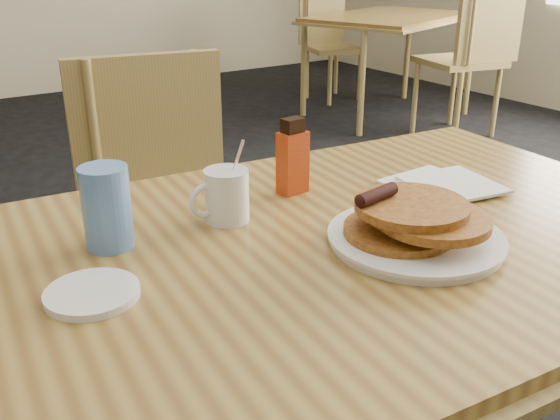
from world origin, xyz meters
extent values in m
cube|color=olive|center=(0.06, -0.01, 0.73)|extent=(1.39, 0.99, 0.04)
cube|color=#9B8548|center=(0.06, -0.01, 0.71)|extent=(1.43, 1.04, 0.02)
cylinder|color=#9B8548|center=(0.64, 0.35, 0.35)|extent=(0.04, 0.04, 0.71)
cube|color=olive|center=(2.75, 2.74, 0.73)|extent=(1.44, 1.18, 0.04)
cube|color=#9B8548|center=(2.75, 2.74, 0.71)|extent=(1.49, 1.23, 0.02)
cylinder|color=#9B8548|center=(2.21, 2.41, 0.35)|extent=(0.04, 0.04, 0.71)
cylinder|color=#9B8548|center=(3.29, 3.07, 0.35)|extent=(0.04, 0.04, 0.71)
cube|color=#9B8548|center=(0.05, 0.67, 0.46)|extent=(0.50, 0.50, 0.04)
cube|color=#9B8548|center=(0.05, 0.86, 0.71)|extent=(0.43, 0.12, 0.47)
cylinder|color=#9B8548|center=(-0.12, 0.50, 0.22)|extent=(0.04, 0.04, 0.44)
cylinder|color=#9B8548|center=(0.23, 0.84, 0.22)|extent=(0.04, 0.04, 0.44)
cube|color=#9B8548|center=(2.75, 3.39, 0.42)|extent=(0.50, 0.50, 0.04)
cube|color=#9B8548|center=(2.75, 3.57, 0.66)|extent=(0.39, 0.17, 0.43)
cylinder|color=#9B8548|center=(2.59, 3.23, 0.20)|extent=(0.04, 0.04, 0.40)
cylinder|color=#9B8548|center=(2.91, 3.55, 0.20)|extent=(0.04, 0.04, 0.40)
cube|color=#9B8548|center=(2.76, 2.07, 0.50)|extent=(0.57, 0.57, 0.04)
cube|color=#9B8548|center=(2.76, 1.85, 0.78)|extent=(0.47, 0.15, 0.51)
cylinder|color=#9B8548|center=(2.57, 1.88, 0.24)|extent=(0.04, 0.04, 0.48)
cylinder|color=#9B8548|center=(2.95, 2.26, 0.24)|extent=(0.04, 0.04, 0.48)
cylinder|color=white|center=(0.13, -0.11, 0.76)|extent=(0.29, 0.29, 0.02)
cylinder|color=white|center=(0.13, -0.11, 0.77)|extent=(0.30, 0.30, 0.01)
cylinder|color=#A26A22|center=(0.10, -0.09, 0.78)|extent=(0.19, 0.19, 0.01)
cylinder|color=#A26A22|center=(0.16, -0.09, 0.79)|extent=(0.19, 0.19, 0.01)
cylinder|color=#A26A22|center=(0.13, -0.14, 0.81)|extent=(0.19, 0.19, 0.01)
cylinder|color=#A26A22|center=(0.12, -0.10, 0.82)|extent=(0.19, 0.19, 0.01)
cylinder|color=black|center=(0.07, -0.07, 0.84)|extent=(0.09, 0.04, 0.02)
cylinder|color=white|center=(-0.09, 0.16, 0.80)|extent=(0.08, 0.08, 0.10)
torus|color=white|center=(-0.13, 0.16, 0.80)|extent=(0.07, 0.01, 0.07)
cylinder|color=black|center=(-0.09, 0.16, 0.84)|extent=(0.07, 0.07, 0.01)
cylinder|color=white|center=(-0.07, 0.16, 0.83)|extent=(0.04, 0.04, 0.14)
cube|color=maroon|center=(0.09, 0.21, 0.81)|extent=(0.06, 0.04, 0.13)
cube|color=black|center=(0.09, 0.21, 0.89)|extent=(0.05, 0.03, 0.03)
cube|color=silver|center=(0.36, 0.07, 0.75)|extent=(0.18, 0.18, 0.01)
cube|color=silver|center=(0.38, 0.04, 0.76)|extent=(0.20, 0.20, 0.01)
cylinder|color=#5280C2|center=(-0.30, 0.18, 0.82)|extent=(0.09, 0.09, 0.14)
cylinder|color=white|center=(-0.38, 0.03, 0.76)|extent=(0.16, 0.16, 0.01)
camera|label=1|loc=(-0.59, -0.77, 1.22)|focal=40.00mm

